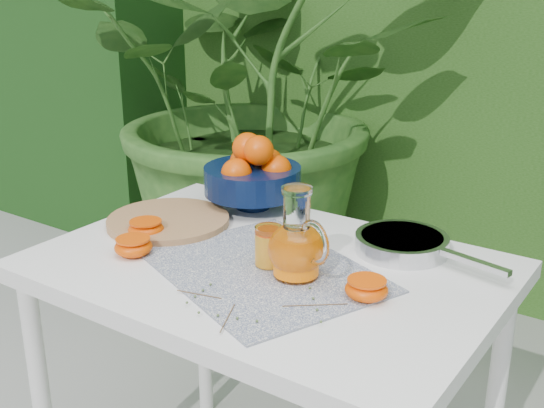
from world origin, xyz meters
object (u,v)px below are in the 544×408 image
Objects in this scene: white_table at (267,295)px; fruit_bowl at (254,174)px; juice_pitcher at (297,247)px; saute_pan at (403,243)px; cutting_board at (168,221)px.

white_table is 0.40m from fruit_bowl.
white_table is 0.18m from juice_pitcher.
white_table is 2.58× the size of saute_pan.
fruit_bowl reaches higher than white_table.
saute_pan reaches higher than cutting_board.
cutting_board is (-0.33, 0.05, 0.09)m from white_table.
cutting_board is 0.58m from saute_pan.
fruit_bowl reaches higher than juice_pitcher.
white_table is at bearing -135.10° from saute_pan.
saute_pan is at bearing 17.44° from cutting_board.
juice_pitcher is at bearing -116.31° from saute_pan.
juice_pitcher reaches higher than cutting_board.
cutting_board is at bearing 172.05° from white_table.
juice_pitcher is (0.43, -0.08, 0.06)m from cutting_board.
white_table is 0.33m from saute_pan.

